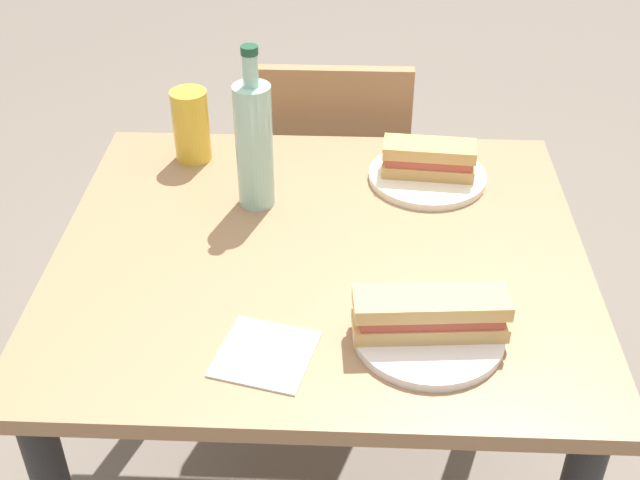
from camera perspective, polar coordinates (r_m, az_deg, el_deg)
dining_table at (r=1.56m, az=0.00°, el=-4.33°), size 0.95×0.85×0.74m
chair_far at (r=2.13m, az=0.70°, el=3.89°), size 0.40×0.40×0.86m
plate_near at (r=1.30m, az=7.52°, el=-6.47°), size 0.24×0.24×0.01m
baguette_sandwich_near at (r=1.28m, az=7.66°, el=-5.09°), size 0.24×0.09×0.07m
knife_near at (r=1.33m, az=6.74°, el=-4.60°), size 0.18×0.02×0.01m
plate_far at (r=1.69m, az=7.45°, el=4.40°), size 0.24×0.24×0.01m
baguette_sandwich_far at (r=1.67m, az=7.56°, el=5.62°), size 0.19×0.09×0.07m
knife_far at (r=1.73m, az=7.14°, el=5.60°), size 0.18×0.03×0.01m
water_bottle at (r=1.55m, az=-4.59°, el=6.72°), size 0.07×0.07×0.32m
beer_glass at (r=1.74m, az=-8.93°, el=7.85°), size 0.08×0.08×0.15m
paper_napkin at (r=1.27m, az=-3.82°, el=-7.91°), size 0.17×0.17×0.00m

